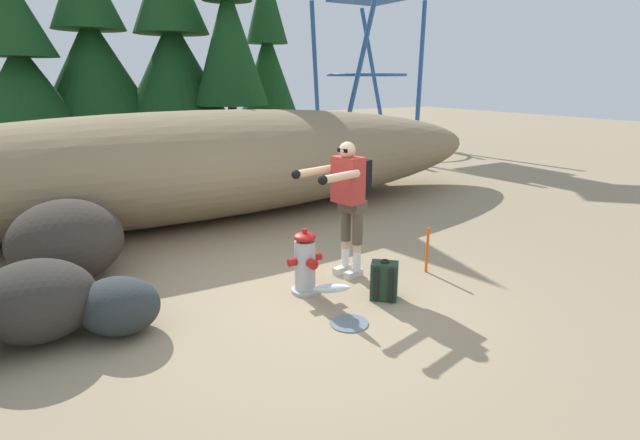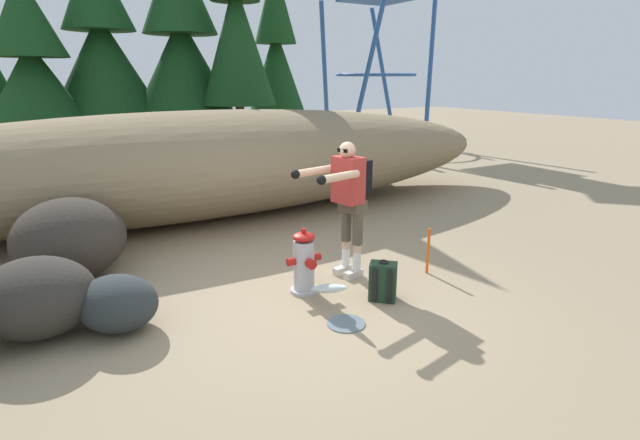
# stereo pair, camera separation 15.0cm
# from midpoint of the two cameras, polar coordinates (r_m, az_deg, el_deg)

# --- Properties ---
(ground_plane) EXTENTS (56.00, 56.00, 0.04)m
(ground_plane) POSITION_cam_midpoint_polar(r_m,az_deg,el_deg) (5.65, -0.81, -9.43)
(ground_plane) COLOR #998466
(dirt_embankment) EXTENTS (12.98, 3.20, 1.88)m
(dirt_embankment) POSITION_cam_midpoint_polar(r_m,az_deg,el_deg) (9.02, -13.68, 6.34)
(dirt_embankment) COLOR #897556
(dirt_embankment) RESTS_ON ground_plane
(fire_hydrant) EXTENTS (0.42, 0.38, 0.78)m
(fire_hydrant) POSITION_cam_midpoint_polar(r_m,az_deg,el_deg) (5.69, -1.12, -5.08)
(fire_hydrant) COLOR #B2B2B7
(fire_hydrant) RESTS_ON ground_plane
(hydrant_water_jet) EXTENTS (0.40, 0.96, 0.45)m
(hydrant_water_jet) POSITION_cam_midpoint_polar(r_m,az_deg,el_deg) (5.26, 2.13, -8.75)
(hydrant_water_jet) COLOR silver
(hydrant_water_jet) RESTS_ON ground_plane
(utility_worker) EXTENTS (1.03, 0.65, 1.71)m
(utility_worker) POSITION_cam_midpoint_polar(r_m,az_deg,el_deg) (5.95, 4.05, 3.19)
(utility_worker) COLOR beige
(utility_worker) RESTS_ON ground_plane
(spare_backpack) EXTENTS (0.36, 0.36, 0.47)m
(spare_backpack) POSITION_cam_midpoint_polar(r_m,az_deg,el_deg) (5.61, 8.13, -7.14)
(spare_backpack) COLOR #1E3823
(spare_backpack) RESTS_ON ground_plane
(boulder_large) EXTENTS (1.47, 1.51, 0.76)m
(boulder_large) POSITION_cam_midpoint_polar(r_m,az_deg,el_deg) (5.51, -29.50, -7.82)
(boulder_large) COLOR #2F2C26
(boulder_large) RESTS_ON ground_plane
(boulder_mid) EXTENTS (1.62, 1.74, 1.00)m
(boulder_mid) POSITION_cam_midpoint_polar(r_m,az_deg,el_deg) (6.82, -26.65, -1.93)
(boulder_mid) COLOR #342E27
(boulder_mid) RESTS_ON ground_plane
(boulder_outlier) EXTENTS (1.08, 1.10, 0.55)m
(boulder_outlier) POSITION_cam_midpoint_polar(r_m,az_deg,el_deg) (5.28, -21.86, -9.02)
(boulder_outlier) COLOR #2B3132
(boulder_outlier) RESTS_ON ground_plane
(pine_tree_left) EXTENTS (2.62, 2.62, 4.73)m
(pine_tree_left) POSITION_cam_midpoint_polar(r_m,az_deg,el_deg) (13.58, -30.29, 14.77)
(pine_tree_left) COLOR #47331E
(pine_tree_left) RESTS_ON ground_plane
(pine_tree_center) EXTENTS (2.74, 2.74, 5.66)m
(pine_tree_center) POSITION_cam_midpoint_polar(r_m,az_deg,el_deg) (14.33, -23.90, 18.16)
(pine_tree_center) COLOR #47331E
(pine_tree_center) RESTS_ON ground_plane
(pine_tree_right) EXTENTS (2.97, 2.97, 5.87)m
(pine_tree_right) POSITION_cam_midpoint_polar(r_m,az_deg,el_deg) (14.09, -15.54, 18.57)
(pine_tree_right) COLOR #47331E
(pine_tree_right) RESTS_ON ground_plane
(pine_tree_far_right) EXTENTS (1.90, 1.90, 6.74)m
(pine_tree_far_right) POSITION_cam_midpoint_polar(r_m,az_deg,el_deg) (13.27, -9.45, 22.08)
(pine_tree_far_right) COLOR #47331E
(pine_tree_far_right) RESTS_ON ground_plane
(pine_tree_ridge_end) EXTENTS (1.95, 1.95, 5.77)m
(pine_tree_ridge_end) POSITION_cam_midpoint_polar(r_m,az_deg,el_deg) (15.90, -4.87, 18.42)
(pine_tree_ridge_end) COLOR #47331E
(pine_tree_ridge_end) RESTS_ON ground_plane
(survey_stake) EXTENTS (0.04, 0.04, 0.60)m
(survey_stake) POSITION_cam_midpoint_polar(r_m,az_deg,el_deg) (6.42, 13.17, -3.55)
(survey_stake) COLOR #E55914
(survey_stake) RESTS_ON ground_plane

